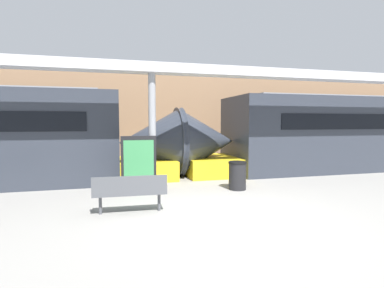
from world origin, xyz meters
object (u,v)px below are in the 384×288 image
Objects in this scene: support_column_near at (152,134)px; bench_near at (130,191)px; poster_board at (139,165)px; train_left at (382,134)px; trash_bin at (237,175)px.

bench_near is at bearing -111.62° from support_column_near.
poster_board reaches higher than bench_near.
train_left is 11.81m from poster_board.
support_column_near reaches higher than bench_near.
bench_near is 1.75m from poster_board.
train_left reaches higher than bench_near.
trash_bin is at bearing 28.66° from bench_near.
train_left is at bearing 12.83° from support_column_near.
poster_board is 1.00m from support_column_near.
support_column_near is at bearing 174.33° from trash_bin.
support_column_near is (-11.05, -2.52, 0.21)m from train_left.
train_left is 11.34m from support_column_near.
poster_board is 0.49× the size of support_column_near.
trash_bin is at bearing -5.67° from support_column_near.
trash_bin is (-8.48, -2.77, -1.09)m from train_left.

